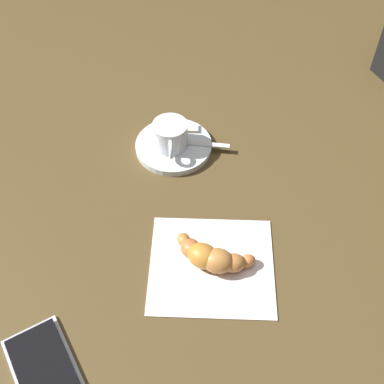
{
  "coord_description": "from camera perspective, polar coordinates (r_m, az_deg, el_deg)",
  "views": [
    {
      "loc": [
        0.48,
        -0.08,
        0.63
      ],
      "look_at": [
        -0.02,
        -0.01,
        0.02
      ],
      "focal_mm": 47.65,
      "sensor_mm": 36.0,
      "label": 1
    }
  ],
  "objects": [
    {
      "name": "espresso_cup",
      "position": [
        0.86,
        -2.45,
        6.38
      ],
      "size": [
        0.08,
        0.06,
        0.05
      ],
      "color": "silver",
      "rests_on": "saucer"
    },
    {
      "name": "sugar_packet",
      "position": [
        0.9,
        -1.28,
        7.17
      ],
      "size": [
        0.03,
        0.06,
        0.01
      ],
      "primitive_type": "cube",
      "rotation": [
        0.0,
        0.0,
        10.83
      ],
      "color": "beige",
      "rests_on": "saucer"
    },
    {
      "name": "cell_phone",
      "position": [
        0.69,
        -15.95,
        -19.11
      ],
      "size": [
        0.16,
        0.12,
        0.01
      ],
      "color": "#B6B7C1",
      "rests_on": "ground"
    },
    {
      "name": "croissant",
      "position": [
        0.73,
        2.18,
        -7.28
      ],
      "size": [
        0.09,
        0.11,
        0.03
      ],
      "color": "#B37033",
      "rests_on": "napkin"
    },
    {
      "name": "saucer",
      "position": [
        0.89,
        -2.06,
        5.15
      ],
      "size": [
        0.13,
        0.13,
        0.01
      ],
      "primitive_type": "cylinder",
      "color": "silver",
      "rests_on": "ground"
    },
    {
      "name": "teaspoon",
      "position": [
        0.88,
        -1.56,
        5.69
      ],
      "size": [
        0.05,
        0.13,
        0.01
      ],
      "color": "silver",
      "rests_on": "saucer"
    },
    {
      "name": "napkin",
      "position": [
        0.74,
        2.48,
        -8.16
      ],
      "size": [
        0.19,
        0.2,
        0.0
      ],
      "primitive_type": "cube",
      "rotation": [
        0.0,
        0.0,
        -0.17
      ],
      "color": "silver",
      "rests_on": "ground"
    },
    {
      "name": "ground_plane",
      "position": [
        0.8,
        1.02,
        -2.09
      ],
      "size": [
        1.8,
        1.8,
        0.0
      ],
      "primitive_type": "plane",
      "color": "#4A391E"
    }
  ]
}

